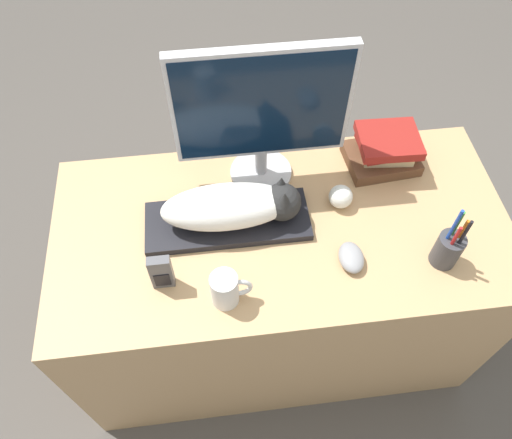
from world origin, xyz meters
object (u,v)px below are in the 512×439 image
Objects in this scene: pen_cup at (448,248)px; baseball at (341,197)px; computer_mouse at (351,257)px; monitor at (262,112)px; keyboard at (228,221)px; coffee_mug at (226,289)px; book_stack at (385,150)px; phone at (161,272)px; cat at (237,206)px.

baseball is at bearing 136.69° from pen_cup.
baseball is at bearing 86.30° from computer_mouse.
monitor is 6.88× the size of baseball.
keyboard is 0.25m from coffee_mug.
coffee_mug is 1.53× the size of baseball.
pen_cup is (0.58, -0.19, 0.05)m from keyboard.
computer_mouse is 0.39m from book_stack.
computer_mouse is 0.51m from phone.
computer_mouse is (0.21, -0.34, -0.24)m from monitor.
keyboard is 4.75× the size of computer_mouse.
cat is 1.75× the size of pen_cup.
coffee_mug reaches higher than keyboard.
cat is 3.96× the size of computer_mouse.
keyboard is at bearing -180.00° from cat.
baseball is (0.22, -0.14, -0.23)m from monitor.
phone is at bearing 178.55° from pen_cup.
pen_cup is at bearing -5.97° from computer_mouse.
coffee_mug is 0.47× the size of book_stack.
monitor reaches higher than baseball.
monitor is at bearing 62.53° from cat.
monitor is 4.00× the size of phone.
monitor reaches higher than cat.
pen_cup reaches higher than book_stack.
pen_cup reaches higher than computer_mouse.
pen_cup reaches higher than coffee_mug.
cat is 1.72× the size of book_stack.
book_stack is at bearing 38.23° from coffee_mug.
baseball is (0.01, 0.20, 0.01)m from computer_mouse.
keyboard is at bearing -124.58° from monitor.
computer_mouse is (0.30, -0.17, -0.06)m from cat.
coffee_mug is 0.68m from book_stack.
baseball is (0.36, 0.27, -0.02)m from coffee_mug.
pen_cup is 0.38m from book_stack.
computer_mouse is 1.40× the size of baseball.
baseball is at bearing 5.30° from keyboard.
cat reaches higher than baseball.
pen_cup is 0.33m from baseball.
cat is at bearing 39.12° from phone.
baseball is at bearing 5.80° from cat.
cat reaches higher than book_stack.
computer_mouse is at bearing -29.61° from cat.
monitor is 0.47m from computer_mouse.
keyboard is 3.88× the size of phone.
book_stack is (0.39, 0.00, -0.20)m from monitor.
computer_mouse is at bearing 174.03° from pen_cup.
phone reaches higher than coffee_mug.
cat is 5.56× the size of baseball.
keyboard is 6.67× the size of baseball.
computer_mouse is at bearing -93.70° from baseball.
cat reaches higher than keyboard.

